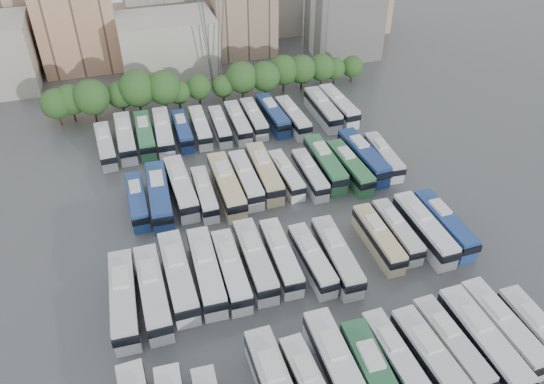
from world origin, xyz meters
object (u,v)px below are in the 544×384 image
object	(u,v)px
bus_r0_s9	(432,362)
bus_r1_s1	(153,291)
bus_r2_s3	(181,187)
bus_r3_s4	(182,130)
bus_r1_s7	(312,259)
bus_r1_s13	(444,224)
bus_r3_s2	(145,135)
bus_r1_s0	(124,298)
bus_r1_s12	(424,229)
bus_r1_s8	(337,256)
bus_r2_s5	(226,185)
bus_r3_s0	(105,145)
bus_r2_s2	(159,195)
bus_r0_s13	(541,336)
bus_r1_s11	(397,231)
bus_r1_s10	(378,238)
bus_r3_s3	(163,132)
bus_r3_s7	(238,122)
bus_r1_s6	(281,256)
bus_r2_s9	(310,174)
bus_r3_s6	(220,126)
bus_r1_s3	(206,271)
bus_r2_s8	(286,174)
bus_r3_s10	(293,117)
bus_r1_s5	(255,260)
bus_r2_s1	(137,200)
bus_r3_s13	(338,105)
bus_r0_s12	(502,327)
bus_r3_s5	(200,127)
bus_r2_s6	(246,179)
bus_r0_s8	(396,359)
bus_r2_s12	(363,156)
bus_r0_s6	(338,369)
bus_r2_s11	(350,167)
bus_r3_s8	(254,118)
bus_r2_s7	(264,172)
bus_r1_s4	(231,270)
bus_r2_s10	(325,163)
bus_r2_s13	(383,156)
bus_r3_s12	(323,109)
bus_r0_s10	(451,345)

from	to	relation	value
bus_r0_s9	bus_r1_s1	xyz separation A→B (m)	(-26.44, 18.38, 0.07)
bus_r2_s3	bus_r3_s4	bearing A→B (deg)	77.80
bus_r1_s7	bus_r1_s13	bearing A→B (deg)	1.10
bus_r3_s2	bus_r1_s0	bearing A→B (deg)	-99.05
bus_r1_s12	bus_r1_s8	bearing A→B (deg)	-175.03
bus_r2_s5	bus_r3_s0	xyz separation A→B (m)	(-16.68, 17.51, -0.31)
bus_r1_s13	bus_r2_s2	world-z (taller)	bus_r2_s2
bus_r0_s13	bus_r1_s0	world-z (taller)	bus_r1_s0
bus_r0_s9	bus_r1_s11	xyz separation A→B (m)	(6.48, 19.83, -0.26)
bus_r1_s10	bus_r3_s3	xyz separation A→B (m)	(-23.36, 35.96, 0.19)
bus_r1_s8	bus_r3_s7	xyz separation A→B (m)	(-3.41, 37.29, -0.12)
bus_r1_s6	bus_r2_s9	xyz separation A→B (m)	(10.08, 16.22, -0.14)
bus_r1_s6	bus_r3_s6	bearing A→B (deg)	91.27
bus_r1_s3	bus_r2_s2	distance (m)	17.47
bus_r2_s8	bus_r3_s10	world-z (taller)	bus_r3_s10
bus_r1_s5	bus_r2_s1	world-z (taller)	bus_r1_s5
bus_r3_s3	bus_r3_s13	bearing A→B (deg)	2.91
bus_r3_s2	bus_r1_s7	bearing A→B (deg)	-64.76
bus_r0_s12	bus_r3_s5	size ratio (longest dim) A/B	1.09
bus_r3_s5	bus_r3_s10	bearing A→B (deg)	-4.06
bus_r1_s1	bus_r2_s2	distance (m)	18.87
bus_r2_s9	bus_r1_s5	bearing A→B (deg)	-129.89
bus_r2_s6	bus_r3_s4	distance (m)	19.15
bus_r0_s8	bus_r2_s12	bearing A→B (deg)	68.13
bus_r1_s12	bus_r2_s2	xyz separation A→B (m)	(-33.18, 18.17, 0.08)
bus_r1_s7	bus_r1_s8	size ratio (longest dim) A/B	0.91
bus_r1_s13	bus_r3_s4	world-z (taller)	bus_r1_s13
bus_r1_s1	bus_r1_s7	xyz separation A→B (m)	(19.98, -0.29, -0.29)
bus_r0_s6	bus_r2_s11	bearing A→B (deg)	64.55
bus_r3_s0	bus_r3_s8	bearing A→B (deg)	0.57
bus_r0_s8	bus_r3_s10	xyz separation A→B (m)	(6.73, 52.10, 0.07)
bus_r3_s2	bus_r3_s8	bearing A→B (deg)	1.47
bus_r1_s10	bus_r2_s7	bearing A→B (deg)	118.46
bus_r1_s1	bus_r1_s4	size ratio (longest dim) A/B	1.08
bus_r1_s5	bus_r2_s7	size ratio (longest dim) A/B	0.98
bus_r1_s5	bus_r2_s10	world-z (taller)	bus_r2_s10
bus_r2_s13	bus_r3_s0	xyz separation A→B (m)	(-43.11, 16.88, 0.06)
bus_r2_s5	bus_r3_s10	world-z (taller)	bus_r2_s5
bus_r1_s1	bus_r3_s5	xyz separation A→B (m)	(12.98, 36.92, -0.28)
bus_r2_s11	bus_r3_s13	xyz separation A→B (m)	(6.40, 19.50, 0.07)
bus_r2_s11	bus_r3_s12	size ratio (longest dim) A/B	0.96
bus_r0_s10	bus_r3_s0	bearing A→B (deg)	119.38
bus_r1_s1	bus_r1_s11	bearing A→B (deg)	2.01
bus_r2_s11	bus_r1_s0	bearing A→B (deg)	-157.02
bus_r2_s3	bus_r3_s5	xyz separation A→B (m)	(6.33, 17.26, -0.26)
bus_r3_s7	bus_r3_s8	distance (m)	3.24
bus_r2_s6	bus_r3_s6	distance (m)	17.44
bus_r1_s5	bus_r2_s9	world-z (taller)	bus_r1_s5
bus_r1_s5	bus_r2_s6	size ratio (longest dim) A/B	1.05
bus_r0_s9	bus_r1_s1	distance (m)	32.20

